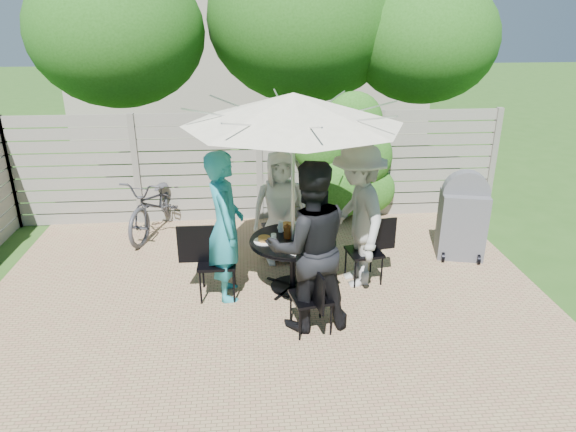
{
  "coord_description": "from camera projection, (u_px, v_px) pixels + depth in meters",
  "views": [
    {
      "loc": [
        -0.21,
        -5.2,
        3.34
      ],
      "look_at": [
        0.29,
        0.79,
        0.93
      ],
      "focal_mm": 32.0,
      "sensor_mm": 36.0,
      "label": 1
    }
  ],
  "objects": [
    {
      "name": "chair_right",
      "position": [
        365.0,
        263.0,
        6.72
      ],
      "size": [
        0.66,
        0.48,
        0.87
      ],
      "rotation": [
        0.0,
        0.0,
        3.29
      ],
      "color": "black",
      "rests_on": "ground"
    },
    {
      "name": "coffee_cup",
      "position": [
        297.0,
        227.0,
        6.57
      ],
      "size": [
        0.08,
        0.08,
        0.12
      ],
      "primitive_type": "cylinder",
      "color": "#C6B293",
      "rests_on": "patio_table"
    },
    {
      "name": "syrup_jug",
      "position": [
        287.0,
        232.0,
        6.38
      ],
      "size": [
        0.09,
        0.09,
        0.16
      ],
      "primitive_type": "cylinder",
      "color": "#59280C",
      "rests_on": "patio_table"
    },
    {
      "name": "glass_front",
      "position": [
        306.0,
        242.0,
        6.13
      ],
      "size": [
        0.07,
        0.07,
        0.14
      ],
      "primitive_type": "cylinder",
      "color": "silver",
      "rests_on": "patio_table"
    },
    {
      "name": "umbrella",
      "position": [
        293.0,
        109.0,
        5.78
      ],
      "size": [
        2.85,
        2.85,
        2.49
      ],
      "rotation": [
        0.0,
        0.0,
        0.12
      ],
      "color": "silver",
      "rests_on": "ground"
    },
    {
      "name": "patio_table",
      "position": [
        293.0,
        254.0,
        6.46
      ],
      "size": [
        1.18,
        1.18,
        0.7
      ],
      "rotation": [
        0.0,
        0.0,
        0.12
      ],
      "color": "black",
      "rests_on": "ground"
    },
    {
      "name": "plate_right",
      "position": [
        321.0,
        235.0,
        6.44
      ],
      "size": [
        0.26,
        0.26,
        0.06
      ],
      "color": "white",
      "rests_on": "patio_table"
    },
    {
      "name": "bbq_grill",
      "position": [
        462.0,
        219.0,
        7.29
      ],
      "size": [
        0.73,
        0.62,
        1.29
      ],
      "rotation": [
        0.0,
        0.0,
        -0.24
      ],
      "color": "#515156",
      "rests_on": "ground"
    },
    {
      "name": "glass_right",
      "position": [
        311.0,
        229.0,
        6.5
      ],
      "size": [
        0.07,
        0.07,
        0.14
      ],
      "primitive_type": "cylinder",
      "color": "silver",
      "rests_on": "patio_table"
    },
    {
      "name": "chair_back",
      "position": [
        279.0,
        239.0,
        7.41
      ],
      "size": [
        0.5,
        0.68,
        0.91
      ],
      "rotation": [
        0.0,
        0.0,
        4.88
      ],
      "color": "black",
      "rests_on": "ground"
    },
    {
      "name": "person_right",
      "position": [
        357.0,
        216.0,
        6.44
      ],
      "size": [
        0.84,
        1.29,
        1.89
      ],
      "primitive_type": "imported",
      "rotation": [
        0.0,
        0.0,
        4.83
      ],
      "color": "#9F9F9B",
      "rests_on": "ground"
    },
    {
      "name": "plate_back",
      "position": [
        287.0,
        226.0,
        6.7
      ],
      "size": [
        0.26,
        0.26,
        0.06
      ],
      "color": "white",
      "rests_on": "patio_table"
    },
    {
      "name": "chair_left",
      "position": [
        216.0,
        275.0,
        6.35
      ],
      "size": [
        0.69,
        0.46,
        0.96
      ],
      "rotation": [
        0.0,
        0.0,
        6.28
      ],
      "color": "black",
      "rests_on": "ground"
    },
    {
      "name": "bicycle",
      "position": [
        157.0,
        203.0,
        8.16
      ],
      "size": [
        1.13,
        1.95,
        0.97
      ],
      "primitive_type": "imported",
      "rotation": [
        0.0,
        0.0,
        -0.28
      ],
      "color": "#333338",
      "rests_on": "ground"
    },
    {
      "name": "chair_front",
      "position": [
        311.0,
        311.0,
        5.66
      ],
      "size": [
        0.48,
        0.65,
        0.86
      ],
      "rotation": [
        0.0,
        0.0,
        1.76
      ],
      "color": "black",
      "rests_on": "ground"
    },
    {
      "name": "person_left",
      "position": [
        225.0,
        227.0,
        6.13
      ],
      "size": [
        0.53,
        0.73,
        1.88
      ],
      "primitive_type": "imported",
      "rotation": [
        0.0,
        0.0,
        7.97
      ],
      "color": "teal",
      "rests_on": "ground"
    },
    {
      "name": "plate_left",
      "position": [
        264.0,
        240.0,
        6.3
      ],
      "size": [
        0.26,
        0.26,
        0.06
      ],
      "color": "white",
      "rests_on": "patio_table"
    },
    {
      "name": "person_front",
      "position": [
        309.0,
        247.0,
        5.52
      ],
      "size": [
        1.02,
        0.84,
        1.94
      ],
      "primitive_type": "imported",
      "rotation": [
        0.0,
        0.0,
        3.26
      ],
      "color": "black",
      "rests_on": "ground"
    },
    {
      "name": "person_back",
      "position": [
        280.0,
        208.0,
        7.09
      ],
      "size": [
        0.84,
        0.6,
        1.61
      ],
      "primitive_type": "imported",
      "rotation": [
        0.0,
        0.0,
        6.4
      ],
      "color": "silver",
      "rests_on": "ground"
    },
    {
      "name": "glass_left",
      "position": [
        274.0,
        239.0,
        6.21
      ],
      "size": [
        0.07,
        0.07,
        0.14
      ],
      "primitive_type": "cylinder",
      "color": "silver",
      "rests_on": "patio_table"
    },
    {
      "name": "glass_back",
      "position": [
        281.0,
        227.0,
        6.57
      ],
      "size": [
        0.07,
        0.07,
        0.14
      ],
      "primitive_type": "cylinder",
      "color": "silver",
      "rests_on": "patio_table"
    },
    {
      "name": "plate_front",
      "position": [
        299.0,
        250.0,
        6.04
      ],
      "size": [
        0.26,
        0.26,
        0.06
      ],
      "color": "white",
      "rests_on": "patio_table"
    },
    {
      "name": "backyard_envelope",
      "position": [
        253.0,
        38.0,
        14.62
      ],
      "size": [
        60.0,
        60.0,
        5.0
      ],
      "color": "#274E18",
      "rests_on": "ground"
    }
  ]
}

